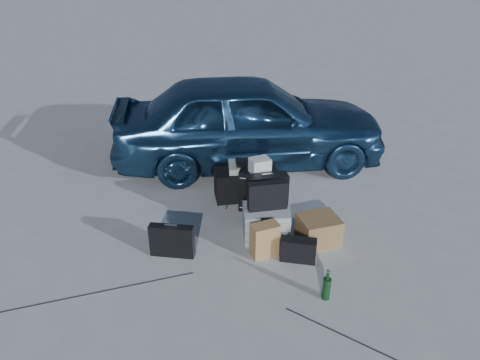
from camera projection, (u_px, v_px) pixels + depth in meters
name	position (u px, v px, depth m)	size (l,w,h in m)	color
ground	(257.00, 259.00, 4.97)	(60.00, 60.00, 0.00)	#B9B8B4
car	(249.00, 120.00, 6.76)	(1.56, 3.88, 1.32)	#28527B
pelican_case	(266.00, 223.00, 5.26)	(0.50, 0.41, 0.36)	#A8ACAE
laptop_bag	(268.00, 196.00, 5.11)	(0.43, 0.11, 0.33)	black
briefcase	(172.00, 241.00, 4.94)	(0.47, 0.10, 0.37)	black
suitcase_left	(267.00, 199.00, 5.48)	(0.47, 0.17, 0.61)	black
suitcase_right	(258.00, 191.00, 5.71)	(0.45, 0.16, 0.54)	black
white_carton	(260.00, 166.00, 5.52)	(0.23, 0.18, 0.18)	beige
duffel_bag	(246.00, 183.00, 6.04)	(0.79, 0.34, 0.40)	black
flat_box_white	(246.00, 167.00, 5.94)	(0.44, 0.33, 0.08)	beige
flat_box_black	(246.00, 162.00, 5.90)	(0.25, 0.18, 0.05)	black
kraft_bag	(265.00, 240.00, 4.95)	(0.28, 0.17, 0.38)	#A47F47
cardboard_box	(319.00, 230.00, 5.17)	(0.42, 0.37, 0.31)	olive
messenger_bag	(298.00, 250.00, 4.89)	(0.37, 0.14, 0.26)	black
green_bottle	(327.00, 285.00, 4.36)	(0.08, 0.08, 0.31)	black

